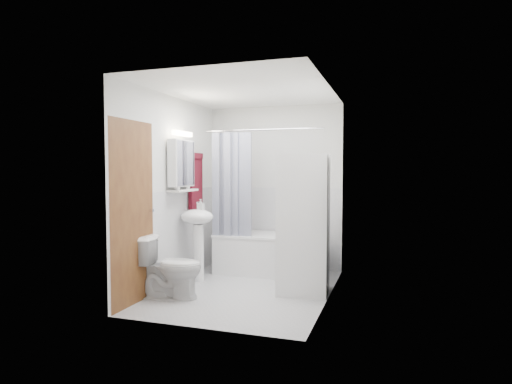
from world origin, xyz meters
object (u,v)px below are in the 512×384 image
(washer_dryer, at_px, (304,224))
(toilet, at_px, (171,267))
(bathtub, at_px, (268,252))
(sink, at_px, (197,228))

(washer_dryer, bearing_deg, toilet, -157.84)
(bathtub, bearing_deg, toilet, -116.86)
(bathtub, height_order, sink, sink)
(bathtub, bearing_deg, washer_dryer, -48.85)
(sink, bearing_deg, toilet, -87.49)
(bathtub, bearing_deg, sink, -138.44)
(sink, xyz_separation_m, washer_dryer, (1.43, -0.07, 0.12))
(washer_dryer, height_order, toilet, washer_dryer)
(bathtub, xyz_separation_m, washer_dryer, (0.66, -0.75, 0.52))
(sink, relative_size, toilet, 1.45)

